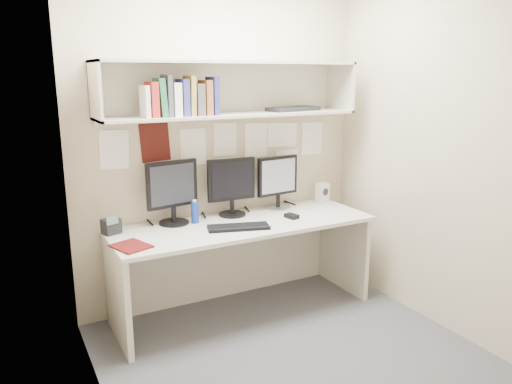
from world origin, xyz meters
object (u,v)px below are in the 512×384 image
monitor_center (232,184)px  monitor_right (278,180)px  desk (243,267)px  speaker (322,193)px  monitor_left (172,190)px  maroon_notebook (131,246)px  keyboard (239,227)px  desk_phone (111,226)px

monitor_center → monitor_right: monitor_center is taller
desk → speaker: size_ratio=11.35×
monitor_left → maroon_notebook: bearing=-147.5°
monitor_left → keyboard: size_ratio=1.07×
monitor_center → speaker: monitor_center is taller
desk → monitor_center: monitor_center is taller
monitor_right → desk_phone: 1.39m
speaker → maroon_notebook: bearing=-178.6°
monitor_right → speaker: 0.47m
monitor_right → maroon_notebook: size_ratio=1.83×
monitor_left → keyboard: monitor_left is taller
monitor_center → maroon_notebook: bearing=-155.4°
monitor_center → speaker: (0.87, -0.02, -0.16)m
keyboard → maroon_notebook: keyboard is taller
desk → monitor_right: (0.44, 0.22, 0.61)m
monitor_right → keyboard: size_ratio=0.99×
desk → maroon_notebook: maroon_notebook is taller
keyboard → desk: bearing=69.6°
keyboard → desk_phone: 0.90m
keyboard → desk_phone: desk_phone is taller
desk → monitor_left: size_ratio=4.20×
monitor_left → maroon_notebook: 0.62m
desk → monitor_left: bearing=155.1°
monitor_left → desk_phone: (-0.47, -0.03, -0.20)m
desk → speaker: (0.88, 0.20, 0.45)m
speaker → desk_phone: size_ratio=1.25×
speaker → maroon_notebook: 1.81m
monitor_right → maroon_notebook: bearing=-169.7°
monitor_center → maroon_notebook: (-0.90, -0.38, -0.24)m
monitor_right → speaker: monitor_right is taller
desk → keyboard: size_ratio=4.48×
desk_phone → monitor_right: bearing=-17.0°
monitor_left → monitor_right: (0.91, 0.00, -0.02)m
monitor_right → keyboard: (-0.53, -0.35, -0.23)m
monitor_left → keyboard: (0.37, -0.35, -0.25)m
keyboard → maroon_notebook: 0.79m
keyboard → maroon_notebook: size_ratio=1.86×
desk_phone → monitor_left: bearing=-14.4°
monitor_center → keyboard: size_ratio=1.02×
keyboard → maroon_notebook: bearing=-161.4°
desk_phone → desk: bearing=-29.6°
monitor_right → desk: bearing=-158.9°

